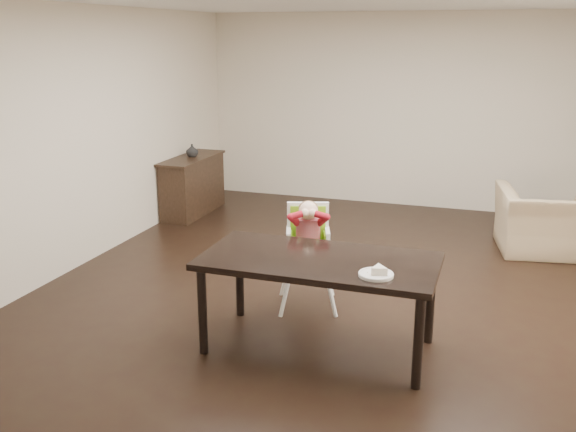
{
  "coord_description": "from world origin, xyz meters",
  "views": [
    {
      "loc": [
        1.18,
        -5.61,
        2.4
      ],
      "look_at": [
        -0.48,
        -0.66,
        0.91
      ],
      "focal_mm": 40.0,
      "sensor_mm": 36.0,
      "label": 1
    }
  ],
  "objects_px": {
    "high_chair": "(308,232)",
    "sideboard": "(193,185)",
    "armchair": "(552,211)",
    "dining_table": "(319,268)"
  },
  "relations": [
    {
      "from": "dining_table",
      "to": "armchair",
      "type": "relative_size",
      "value": 1.61
    },
    {
      "from": "armchair",
      "to": "sideboard",
      "type": "distance_m",
      "value": 4.57
    },
    {
      "from": "dining_table",
      "to": "sideboard",
      "type": "distance_m",
      "value": 4.25
    },
    {
      "from": "armchair",
      "to": "sideboard",
      "type": "relative_size",
      "value": 0.89
    },
    {
      "from": "sideboard",
      "to": "armchair",
      "type": "bearing_deg",
      "value": -2.75
    },
    {
      "from": "dining_table",
      "to": "high_chair",
      "type": "bearing_deg",
      "value": 112.55
    },
    {
      "from": "high_chair",
      "to": "armchair",
      "type": "bearing_deg",
      "value": 28.09
    },
    {
      "from": "armchair",
      "to": "sideboard",
      "type": "xyz_separation_m",
      "value": [
        -4.57,
        0.22,
        -0.09
      ]
    },
    {
      "from": "high_chair",
      "to": "sideboard",
      "type": "xyz_separation_m",
      "value": [
        -2.4,
        2.48,
        -0.3
      ]
    },
    {
      "from": "dining_table",
      "to": "armchair",
      "type": "bearing_deg",
      "value": 58.67
    }
  ]
}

